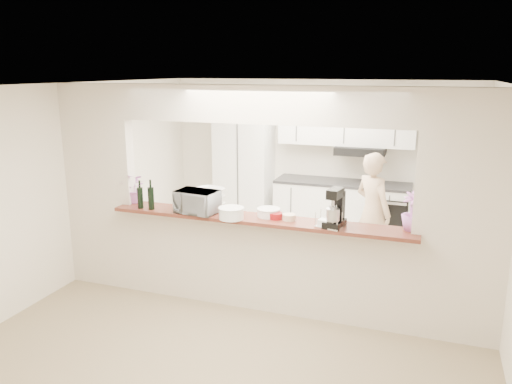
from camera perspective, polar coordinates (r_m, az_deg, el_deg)
The scene contains 19 objects.
floor at distance 5.87m, azimuth 0.33°, elevation -13.02°, with size 6.00×6.00×0.00m, color tan.
tile_overlay at distance 7.23m, azimuth 4.41°, elevation -7.70°, with size 5.00×2.90×0.01m, color beige.
partition at distance 5.37m, azimuth 0.36°, elevation 1.23°, with size 5.00×0.15×2.50m.
bar_counter at distance 5.63m, azimuth 0.33°, elevation -7.82°, with size 3.40×0.38×1.09m.
kitchen_cabinets at distance 8.08m, azimuth 5.45°, elevation 1.80°, with size 3.15×0.62×2.25m.
refrigerator at distance 7.82m, azimuth 21.39°, elevation -0.46°, with size 0.75×0.70×1.70m, color #B7B7BC.
flower_left at distance 6.16m, azimuth -13.70°, elevation 0.45°, with size 0.32×0.28×0.36m, color #CC6CB5.
wine_bottle_a at distance 5.82m, azimuth -11.91°, elevation -0.65°, with size 0.07×0.07×0.35m.
wine_bottle_b at distance 5.90m, azimuth -13.09°, elevation -0.60°, with size 0.07×0.07×0.33m.
toaster_oven at distance 5.61m, azimuth -6.76°, elevation -1.11°, with size 0.46×0.31×0.25m, color #9D9DA1.
serving_bowls at distance 5.71m, azimuth -5.48°, elevation -0.84°, with size 0.33×0.33×0.25m, color white.
plate_stack_a at distance 5.36m, azimuth -2.84°, elevation -2.43°, with size 0.27×0.27×0.13m.
plate_stack_b at distance 5.45m, azimuth 1.45°, elevation -2.34°, with size 0.25×0.25×0.09m.
red_bowl at distance 5.37m, azimuth 2.26°, elevation -2.73°, with size 0.14×0.14×0.07m, color maroon.
tan_bowl at distance 5.33m, azimuth 3.81°, elevation -2.89°, with size 0.14×0.14×0.07m, color beige.
utensil_caddy at distance 5.10m, azimuth 8.32°, elevation -2.99°, with size 0.28×0.20×0.24m.
stand_mixer at distance 5.13m, azimuth 9.07°, elevation -1.98°, with size 0.22×0.30×0.40m.
flower_right at distance 5.18m, azimuth 17.50°, elevation -2.13°, with size 0.22×0.22×0.39m, color #CB71D2.
person at distance 6.81m, azimuth 13.17°, elevation -2.31°, with size 0.58×0.38×1.60m, color tan.
Camera 1 is at (1.72, -4.95, 2.66)m, focal length 35.00 mm.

